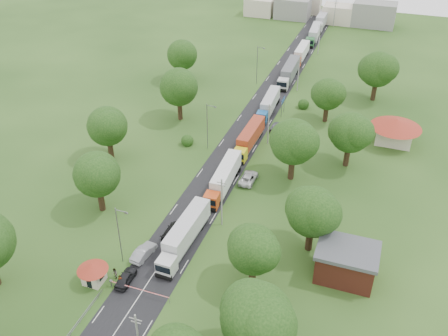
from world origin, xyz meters
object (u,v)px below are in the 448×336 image
at_px(guard_booth, 93,271).
at_px(pedestrian_near, 120,281).
at_px(boom_barrier, 131,287).
at_px(car_lane_front, 126,278).
at_px(truck_0, 184,234).
at_px(car_lane_mid, 144,252).
at_px(info_sign, 283,103).

distance_m(guard_booth, pedestrian_near, 4.13).
height_order(boom_barrier, car_lane_front, car_lane_front).
distance_m(guard_booth, truck_0, 14.52).
relative_size(truck_0, pedestrian_near, 7.87).
relative_size(boom_barrier, truck_0, 0.61).
height_order(guard_booth, car_lane_mid, guard_booth).
bearing_deg(truck_0, guard_booth, -128.52).
xyz_separation_m(boom_barrier, car_lane_front, (-1.64, 1.50, -0.12)).
distance_m(info_sign, pedestrian_near, 60.14).
bearing_deg(car_lane_mid, car_lane_front, 96.91).
relative_size(info_sign, car_lane_front, 0.91).
bearing_deg(info_sign, car_lane_front, -97.98).
distance_m(boom_barrier, truck_0, 11.88).
distance_m(info_sign, truck_0, 48.76).
xyz_separation_m(info_sign, pedestrian_near, (-8.48, -59.50, -2.04)).
height_order(guard_booth, pedestrian_near, guard_booth).
height_order(info_sign, car_lane_front, info_sign).
bearing_deg(boom_barrier, pedestrian_near, 165.39).
height_order(truck_0, car_lane_front, truck_0).
bearing_deg(guard_booth, truck_0, 51.48).
bearing_deg(guard_booth, car_lane_front, 19.67).
bearing_deg(guard_booth, info_sign, 78.32).
bearing_deg(boom_barrier, truck_0, 74.26).
xyz_separation_m(info_sign, car_lane_front, (-8.20, -58.50, -2.23)).
xyz_separation_m(boom_barrier, car_lane_mid, (-1.64, 7.00, -0.06)).
bearing_deg(info_sign, pedestrian_near, -98.11).
height_order(car_lane_mid, pedestrian_near, pedestrian_near).
bearing_deg(car_lane_mid, info_sign, -91.89).
distance_m(guard_booth, info_sign, 61.27).
bearing_deg(info_sign, guard_booth, -101.68).
bearing_deg(pedestrian_near, guard_booth, 155.56).
xyz_separation_m(guard_booth, truck_0, (9.04, 11.36, 0.07)).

